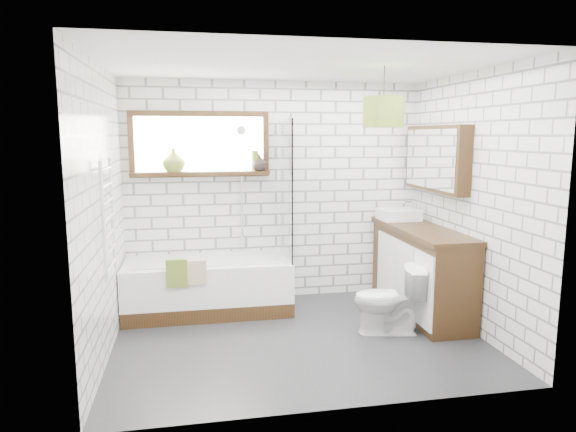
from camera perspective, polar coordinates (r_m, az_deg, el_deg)
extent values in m
cube|color=black|center=(4.99, 1.20, -13.45)|extent=(3.40, 2.60, 0.01)
cube|color=white|center=(4.65, 1.31, 16.46)|extent=(3.40, 2.60, 0.01)
cube|color=white|center=(5.93, -1.36, 2.70)|extent=(3.40, 0.01, 2.50)
cube|color=white|center=(3.41, 5.81, -2.05)|extent=(3.40, 0.01, 2.50)
cube|color=white|center=(4.62, -19.91, 0.36)|extent=(0.01, 2.60, 2.50)
cube|color=white|center=(5.28, 19.67, 1.39)|extent=(0.01, 2.60, 2.50)
cube|color=black|center=(5.77, -9.74, 7.87)|extent=(1.52, 0.16, 0.68)
cube|color=white|center=(4.62, -19.32, -0.24)|extent=(0.06, 0.52, 1.00)
cube|color=black|center=(5.73, 16.12, 6.14)|extent=(0.16, 1.20, 0.70)
cylinder|color=silver|center=(5.83, -5.19, 3.54)|extent=(0.02, 0.02, 1.30)
cube|color=white|center=(5.66, -8.87, -7.70)|extent=(1.76, 0.78, 0.57)
cube|color=white|center=(5.55, -0.23, 2.97)|extent=(0.02, 0.72, 1.50)
cube|color=#5A6E21|center=(5.22, -12.26, -6.23)|extent=(0.21, 0.06, 0.28)
cube|color=tan|center=(5.22, -10.06, -6.17)|extent=(0.19, 0.05, 0.24)
cube|color=black|center=(5.72, 14.52, -5.82)|extent=(0.53, 1.63, 0.93)
cube|color=white|center=(6.03, 12.19, 0.17)|extent=(0.43, 0.37, 0.12)
cylinder|color=silver|center=(6.09, 13.60, 0.85)|extent=(0.04, 0.04, 0.16)
imported|color=white|center=(5.10, 11.06, -9.11)|extent=(0.49, 0.71, 0.66)
imported|color=olive|center=(5.75, -12.58, 5.87)|extent=(0.32, 0.32, 0.26)
imported|color=black|center=(5.80, -3.21, 5.74)|extent=(0.21, 0.21, 0.19)
cylinder|color=olive|center=(5.79, -3.68, 5.94)|extent=(0.09, 0.09, 0.23)
cylinder|color=#5A6E21|center=(4.68, 10.55, 11.28)|extent=(0.36, 0.36, 0.27)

